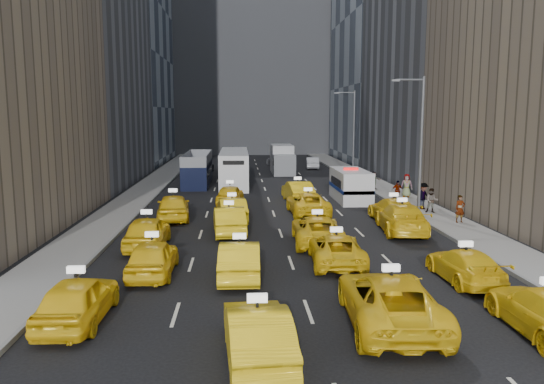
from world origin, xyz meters
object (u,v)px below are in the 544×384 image
at_px(double_decker, 198,169).
at_px(city_bus, 234,168).
at_px(pedestrian_0, 460,209).
at_px(nypd_van, 350,186).
at_px(taxi_1, 257,333).
at_px(box_truck, 282,159).
at_px(taxi_0, 78,299).
at_px(taxi_2, 390,300).

distance_m(double_decker, city_bus, 3.52).
relative_size(double_decker, pedestrian_0, 6.07).
relative_size(nypd_van, double_decker, 0.62).
relative_size(taxi_1, box_truck, 0.68).
height_order(taxi_0, taxi_1, taxi_1).
bearing_deg(taxi_0, taxi_1, 153.07).
relative_size(taxi_2, city_bus, 0.47).
bearing_deg(nypd_van, double_decker, 132.72).
bearing_deg(double_decker, nypd_van, -40.31).
height_order(nypd_van, double_decker, double_decker).
bearing_deg(double_decker, box_truck, 45.16).
distance_m(taxi_0, taxi_2, 10.00).
relative_size(taxi_0, taxi_2, 0.76).
height_order(double_decker, city_bus, city_bus).
bearing_deg(box_truck, taxi_1, -96.60).
height_order(taxi_1, pedestrian_0, pedestrian_0).
distance_m(double_decker, pedestrian_0, 26.56).
bearing_deg(taxi_2, pedestrian_0, -116.40).
bearing_deg(double_decker, taxi_0, -91.96).
height_order(double_decker, box_truck, box_truck).
distance_m(taxi_1, taxi_2, 4.85).
xyz_separation_m(nypd_van, double_decker, (-12.58, 10.73, 0.29)).
bearing_deg(double_decker, taxi_2, -75.90).
distance_m(nypd_van, box_truck, 19.98).
height_order(taxi_0, double_decker, double_decker).
bearing_deg(nypd_van, taxi_0, -127.30).
height_order(taxi_1, nypd_van, nypd_van).
xyz_separation_m(nypd_van, pedestrian_0, (4.73, -9.41, -0.18)).
distance_m(taxi_0, pedestrian_0, 23.34).
bearing_deg(taxi_2, double_decker, -72.49).
bearing_deg(taxi_1, double_decker, -87.36).
bearing_deg(box_truck, pedestrian_0, -74.90).
relative_size(taxi_0, taxi_1, 0.95).
relative_size(taxi_1, city_bus, 0.38).
height_order(taxi_2, city_bus, city_bus).
xyz_separation_m(taxi_2, pedestrian_0, (8.61, 14.92, 0.16)).
height_order(taxi_1, double_decker, double_decker).
bearing_deg(taxi_2, taxi_0, -1.05).
bearing_deg(taxi_0, nypd_van, -119.09).
bearing_deg(city_bus, taxi_0, -105.14).
relative_size(taxi_0, box_truck, 0.65).
bearing_deg(pedestrian_0, taxi_0, -148.75).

